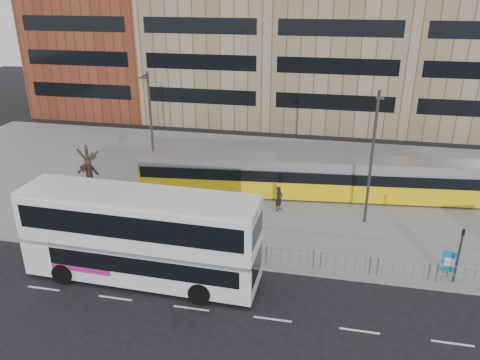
% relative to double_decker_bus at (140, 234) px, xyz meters
% --- Properties ---
extents(ground, '(120.00, 120.00, 0.00)m').
position_rel_double_decker_bus_xyz_m(ground, '(5.26, 2.00, -2.68)').
color(ground, black).
rests_on(ground, ground).
extents(plaza, '(64.00, 24.00, 0.15)m').
position_rel_double_decker_bus_xyz_m(plaza, '(5.26, 14.00, -2.60)').
color(plaza, gray).
rests_on(plaza, ground).
extents(kerb, '(64.00, 0.25, 0.17)m').
position_rel_double_decker_bus_xyz_m(kerb, '(5.26, 2.05, -2.60)').
color(kerb, gray).
rests_on(kerb, ground).
extents(building_row, '(70.40, 18.40, 31.20)m').
position_rel_double_decker_bus_xyz_m(building_row, '(6.81, 36.27, 10.24)').
color(building_row, brown).
rests_on(building_row, ground).
extents(pedestrian_barrier, '(32.07, 0.07, 1.10)m').
position_rel_double_decker_bus_xyz_m(pedestrian_barrier, '(7.26, 2.50, -1.69)').
color(pedestrian_barrier, gray).
rests_on(pedestrian_barrier, plaza).
extents(road_markings, '(62.00, 0.12, 0.01)m').
position_rel_double_decker_bus_xyz_m(road_markings, '(6.26, -2.00, -2.67)').
color(road_markings, white).
rests_on(road_markings, ground).
extents(double_decker_bus, '(12.45, 3.46, 4.95)m').
position_rel_double_decker_bus_xyz_m(double_decker_bus, '(0.00, 0.00, 0.00)').
color(double_decker_bus, white).
rests_on(double_decker_bus, ground).
extents(tram, '(25.38, 4.84, 2.98)m').
position_rel_double_decker_bus_xyz_m(tram, '(8.07, 12.19, -1.03)').
color(tram, yellow).
rests_on(tram, plaza).
extents(ad_panel, '(0.78, 0.24, 1.47)m').
position_rel_double_decker_bus_xyz_m(ad_panel, '(15.95, 3.22, -1.67)').
color(ad_panel, '#2D2D30').
rests_on(ad_panel, plaza).
extents(pedestrian, '(0.64, 0.75, 1.74)m').
position_rel_double_decker_bus_xyz_m(pedestrian, '(6.09, 9.35, -1.66)').
color(pedestrian, black).
rests_on(pedestrian, plaza).
extents(traffic_light_west, '(0.23, 0.25, 3.10)m').
position_rel_double_decker_bus_xyz_m(traffic_light_west, '(1.35, 2.50, -0.55)').
color(traffic_light_west, '#2D2D30').
rests_on(traffic_light_west, plaza).
extents(traffic_light_east, '(0.20, 0.23, 3.10)m').
position_rel_double_decker_bus_xyz_m(traffic_light_east, '(16.20, 2.76, -0.55)').
color(traffic_light_east, '#2D2D30').
rests_on(traffic_light_east, plaza).
extents(lamp_post_west, '(0.45, 1.04, 8.87)m').
position_rel_double_decker_bus_xyz_m(lamp_post_west, '(-3.68, 11.23, 2.29)').
color(lamp_post_west, '#2D2D30').
rests_on(lamp_post_west, plaza).
extents(lamp_post_east, '(0.45, 1.04, 8.74)m').
position_rel_double_decker_bus_xyz_m(lamp_post_east, '(11.87, 8.68, 2.22)').
color(lamp_post_east, '#2D2D30').
rests_on(lamp_post_east, plaza).
extents(bare_tree, '(3.75, 3.75, 6.62)m').
position_rel_double_decker_bus_xyz_m(bare_tree, '(-6.37, 6.59, 2.36)').
color(bare_tree, '#2F201A').
rests_on(bare_tree, plaza).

